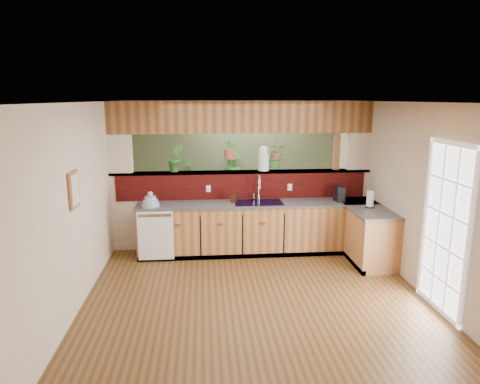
{
  "coord_description": "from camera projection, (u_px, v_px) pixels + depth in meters",
  "views": [
    {
      "loc": [
        -0.68,
        -6.1,
        2.65
      ],
      "look_at": [
        -0.09,
        0.7,
        1.15
      ],
      "focal_mm": 32.0,
      "sensor_mm": 36.0,
      "label": 1
    }
  ],
  "objects": [
    {
      "name": "faucet",
      "position": [
        259.0,
        187.0,
        7.44
      ],
      "size": [
        0.19,
        0.2,
        0.45
      ],
      "color": "#B7B7B2",
      "rests_on": "countertop"
    },
    {
      "name": "ceiling",
      "position": [
        251.0,
        102.0,
        6.0
      ],
      "size": [
        4.6,
        7.0,
        0.01
      ],
      "primitive_type": "cube",
      "color": "brown",
      "rests_on": "ground"
    },
    {
      "name": "countertop",
      "position": [
        293.0,
        229.0,
        7.38
      ],
      "size": [
        4.14,
        1.52,
        0.9
      ],
      "color": "#976134",
      "rests_on": "ground"
    },
    {
      "name": "header_beam",
      "position": [
        242.0,
        117.0,
        7.37
      ],
      "size": [
        4.6,
        0.15,
        0.55
      ],
      "primitive_type": "cube",
      "color": "brown",
      "rests_on": "ground"
    },
    {
      "name": "navy_sink",
      "position": [
        258.0,
        207.0,
        7.35
      ],
      "size": [
        0.82,
        0.5,
        0.18
      ],
      "color": "black",
      "rests_on": "countertop"
    },
    {
      "name": "wall_right",
      "position": [
        401.0,
        189.0,
        6.47
      ],
      "size": [
        0.02,
        7.0,
        2.6
      ],
      "primitive_type": "cube",
      "color": "beige",
      "rests_on": "ground"
    },
    {
      "name": "wall_front",
      "position": [
        307.0,
        304.0,
        2.88
      ],
      "size": [
        4.6,
        0.02,
        2.6
      ],
      "primitive_type": "cube",
      "color": "beige",
      "rests_on": "ground"
    },
    {
      "name": "dish_stack",
      "position": [
        151.0,
        202.0,
        7.04
      ],
      "size": [
        0.29,
        0.29,
        0.26
      ],
      "color": "#97A5C3",
      "rests_on": "countertop"
    },
    {
      "name": "ground",
      "position": [
        250.0,
        275.0,
        6.56
      ],
      "size": [
        4.6,
        7.0,
        0.01
      ],
      "primitive_type": "cube",
      "color": "#57391A",
      "rests_on": "ground"
    },
    {
      "name": "pass_through_ledge",
      "position": [
        242.0,
        172.0,
        7.58
      ],
      "size": [
        4.6,
        0.21,
        0.04
      ],
      "primitive_type": "cube",
      "color": "brown",
      "rests_on": "ground"
    },
    {
      "name": "hanging_plant_a",
      "position": [
        230.0,
        144.0,
        7.45
      ],
      "size": [
        0.27,
        0.23,
        0.55
      ],
      "color": "brown",
      "rests_on": "header_beam"
    },
    {
      "name": "pass_through_partition",
      "position": [
        244.0,
        182.0,
        7.62
      ],
      "size": [
        4.6,
        0.21,
        2.6
      ],
      "color": "beige",
      "rests_on": "ground"
    },
    {
      "name": "dishwasher",
      "position": [
        156.0,
        235.0,
        6.98
      ],
      "size": [
        0.58,
        0.03,
        0.82
      ],
      "color": "white",
      "rests_on": "ground"
    },
    {
      "name": "sage_backwall",
      "position": [
        233.0,
        159.0,
        9.67
      ],
      "size": [
        4.55,
        0.02,
        2.55
      ],
      "primitive_type": "cube",
      "color": "#4F6142",
      "rests_on": "ground"
    },
    {
      "name": "glass_jar",
      "position": [
        264.0,
        158.0,
        7.56
      ],
      "size": [
        0.2,
        0.2,
        0.44
      ],
      "color": "silver",
      "rests_on": "pass_through_ledge"
    },
    {
      "name": "shelf_plant_a",
      "position": [
        189.0,
        168.0,
        9.39
      ],
      "size": [
        0.22,
        0.18,
        0.37
      ],
      "primitive_type": "imported",
      "rotation": [
        0.0,
        0.0,
        -0.24
      ],
      "color": "#286222",
      "rests_on": "shelving_console"
    },
    {
      "name": "wall_back",
      "position": [
        233.0,
        159.0,
        9.69
      ],
      "size": [
        4.6,
        0.02,
        2.6
      ],
      "primitive_type": "cube",
      "color": "beige",
      "rests_on": "ground"
    },
    {
      "name": "framed_print",
      "position": [
        74.0,
        190.0,
        5.26
      ],
      "size": [
        0.04,
        0.35,
        0.45
      ],
      "color": "#976134",
      "rests_on": "wall_left"
    },
    {
      "name": "soap_dispenser",
      "position": [
        234.0,
        196.0,
        7.33
      ],
      "size": [
        0.12,
        0.12,
        0.2
      ],
      "primitive_type": "imported",
      "rotation": [
        0.0,
        0.0,
        -0.33
      ],
      "color": "#3C2316",
      "rests_on": "countertop"
    },
    {
      "name": "hanging_plant_b",
      "position": [
        276.0,
        146.0,
        7.53
      ],
      "size": [
        0.43,
        0.39,
        0.53
      ],
      "color": "brown",
      "rests_on": "header_beam"
    },
    {
      "name": "shelving_console",
      "position": [
        211.0,
        196.0,
        9.57
      ],
      "size": [
        1.41,
        0.55,
        0.91
      ],
      "primitive_type": "cube",
      "rotation": [
        0.0,
        0.0,
        -0.14
      ],
      "color": "black",
      "rests_on": "ground"
    },
    {
      "name": "paper_towel",
      "position": [
        370.0,
        199.0,
        6.97
      ],
      "size": [
        0.14,
        0.14,
        0.29
      ],
      "color": "black",
      "rests_on": "countertop"
    },
    {
      "name": "shelf_plant_b",
      "position": [
        234.0,
        164.0,
        9.46
      ],
      "size": [
        0.34,
        0.34,
        0.52
      ],
      "primitive_type": "imported",
      "rotation": [
        0.0,
        0.0,
        -0.17
      ],
      "color": "#286222",
      "rests_on": "shelving_console"
    },
    {
      "name": "floor_plant",
      "position": [
        271.0,
        211.0,
        8.73
      ],
      "size": [
        0.86,
        0.79,
        0.8
      ],
      "primitive_type": "imported",
      "rotation": [
        0.0,
        0.0,
        -0.26
      ],
      "color": "#286222",
      "rests_on": "ground"
    },
    {
      "name": "wall_left",
      "position": [
        90.0,
        195.0,
        6.09
      ],
      "size": [
        0.02,
        7.0,
        2.6
      ],
      "primitive_type": "cube",
      "color": "beige",
      "rests_on": "ground"
    },
    {
      "name": "ledge_plant_left",
      "position": [
        176.0,
        158.0,
        7.42
      ],
      "size": [
        0.28,
        0.23,
        0.49
      ],
      "primitive_type": "imported",
      "rotation": [
        0.0,
        0.0,
        0.04
      ],
      "color": "#286222",
      "rests_on": "pass_through_ledge"
    },
    {
      "name": "french_door",
      "position": [
        445.0,
        231.0,
        5.26
      ],
      "size": [
        0.06,
        1.02,
        2.16
      ],
      "primitive_type": "cube",
      "color": "white",
      "rests_on": "ground"
    },
    {
      "name": "coffee_maker",
      "position": [
        339.0,
        194.0,
        7.4
      ],
      "size": [
        0.14,
        0.24,
        0.26
      ],
      "rotation": [
        0.0,
        0.0,
        0.05
      ],
      "color": "black",
      "rests_on": "countertop"
    }
  ]
}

